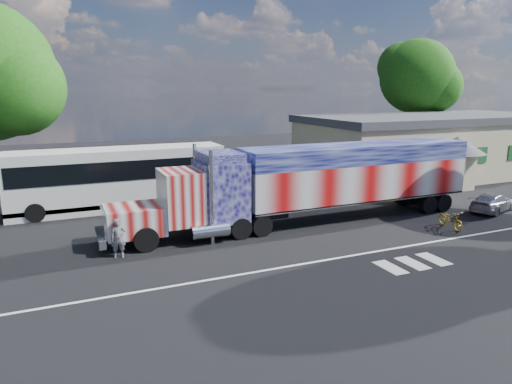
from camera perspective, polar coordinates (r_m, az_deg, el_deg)
name	(u,v)px	position (r m, az deg, el deg)	size (l,w,h in m)	color
ground	(280,242)	(22.61, 3.04, -6.25)	(100.00, 100.00, 0.00)	black
lane_markings	(354,263)	(20.42, 12.19, -8.64)	(30.00, 2.67, 0.01)	silver
semi_truck	(317,181)	(25.65, 7.63, 1.41)	(21.49, 3.39, 4.58)	black
coach_bus	(119,177)	(29.76, -16.72, 1.75)	(12.97, 3.02, 3.77)	white
hall_building	(431,145)	(42.32, 21.08, 5.48)	(22.40, 12.80, 5.20)	beige
parked_car	(493,202)	(31.53, 27.50, -1.15)	(1.58, 3.88, 1.13)	#A8AAAD
woman	(118,238)	(21.22, -16.84, -5.57)	(0.65, 0.42, 1.77)	slate
bicycle	(451,219)	(26.75, 23.15, -3.17)	(0.65, 1.87, 0.98)	gold
tree_far_ne	(418,77)	(50.23, 19.60, 13.38)	(7.77, 7.40, 12.31)	black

